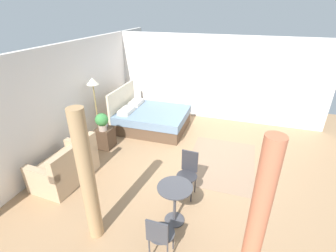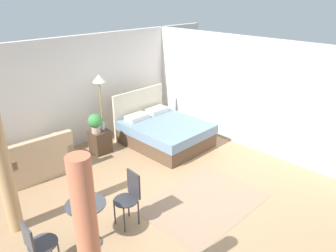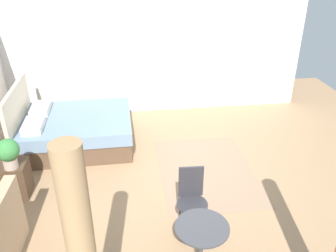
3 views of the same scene
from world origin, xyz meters
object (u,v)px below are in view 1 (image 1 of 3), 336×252
Objects in this scene: couch at (66,168)px; nightstand at (106,138)px; balcony_table at (175,198)px; potted_plant at (102,121)px; bed at (151,119)px; cafe_chair_near_couch at (159,234)px; vase at (105,123)px; floor_lamp at (93,89)px; cafe_chair_near_window at (188,170)px.

nightstand is (1.45, -0.07, -0.04)m from couch.
nightstand is at bearing 53.08° from balcony_table.
nightstand is 1.19× the size of potted_plant.
cafe_chair_near_couch is (-3.95, -1.70, 0.19)m from bed.
cafe_chair_near_couch is at bearing -137.68° from vase.
floor_lamp reaches higher than cafe_chair_near_window.
couch is at bearing 177.39° from nightstand.
floor_lamp is (0.38, 0.43, 1.17)m from nightstand.
bed reaches higher than cafe_chair_near_window.
floor_lamp is 3.71m from balcony_table.
balcony_table is (-0.36, -2.48, 0.20)m from couch.
cafe_chair_near_window reaches higher than balcony_table.
bed is 2.42× the size of cafe_chair_near_couch.
bed is at bearing -15.37° from couch.
vase is (0.22, 0.06, -0.17)m from potted_plant.
nightstand is at bearing 152.69° from bed.
floor_lamp is 2.34× the size of balcony_table.
nightstand is (-1.38, 0.71, -0.05)m from bed.
couch is 1.60m from vase.
floor_lamp is at bearing 48.70° from nightstand.
couch is at bearing 164.63° from bed.
bed is 3.62m from balcony_table.
balcony_table is at bearing -98.32° from couch.
potted_plant is at bearing -166.30° from nightstand.
potted_plant is (1.35, -0.09, 0.49)m from couch.
couch is 1.44m from potted_plant.
cafe_chair_near_couch is at bearing -136.01° from floor_lamp.
floor_lamp is (1.83, 0.36, 1.13)m from couch.
potted_plant is at bearing 54.35° from balcony_table.
bed is 2.93m from couch.
bed is 4.30m from cafe_chair_near_couch.
couch reaches higher than balcony_table.
floor_lamp is 2.08× the size of cafe_chair_near_couch.
couch is 2.18m from floor_lamp.
vase is 3.12m from balcony_table.
cafe_chair_near_window is at bearing -111.46° from potted_plant.
potted_plant is 0.92m from floor_lamp.
potted_plant is 2.96m from balcony_table.
cafe_chair_near_window is (-1.05, -2.45, 0.28)m from nightstand.
bed is 1.49m from vase.
bed is 3.73× the size of nightstand.
cafe_chair_near_window is (-0.95, -2.43, -0.25)m from potted_plant.
vase is (1.57, -0.03, 0.32)m from couch.
floor_lamp reaches higher than bed.
nightstand is 0.65× the size of cafe_chair_near_couch.
couch reaches higher than vase.
vase is 0.21× the size of cafe_chair_near_couch.
cafe_chair_near_couch is at bearing 178.56° from cafe_chair_near_window.
cafe_chair_near_window is at bearing -115.28° from vase.
potted_plant reaches higher than cafe_chair_near_window.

